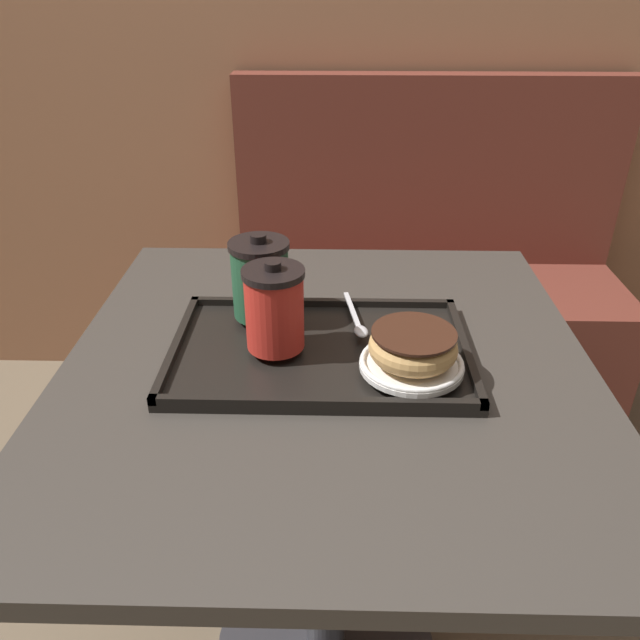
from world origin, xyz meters
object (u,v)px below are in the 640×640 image
(spoon, at_px, (358,324))
(donut_chocolate_glazed, at_px, (413,346))
(coffee_cup_rear, at_px, (260,278))
(coffee_cup_front, at_px, (274,309))

(spoon, bearing_deg, donut_chocolate_glazed, 23.05)
(coffee_cup_rear, distance_m, donut_chocolate_glazed, 0.28)
(coffee_cup_front, distance_m, donut_chocolate_glazed, 0.21)
(coffee_cup_rear, relative_size, spoon, 0.89)
(coffee_cup_rear, distance_m, spoon, 0.18)
(coffee_cup_rear, bearing_deg, coffee_cup_front, -72.68)
(coffee_cup_front, xyz_separation_m, spoon, (0.13, 0.06, -0.06))
(coffee_cup_rear, height_order, spoon, coffee_cup_rear)
(donut_chocolate_glazed, bearing_deg, coffee_cup_rear, 146.08)
(coffee_cup_front, relative_size, spoon, 0.88)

